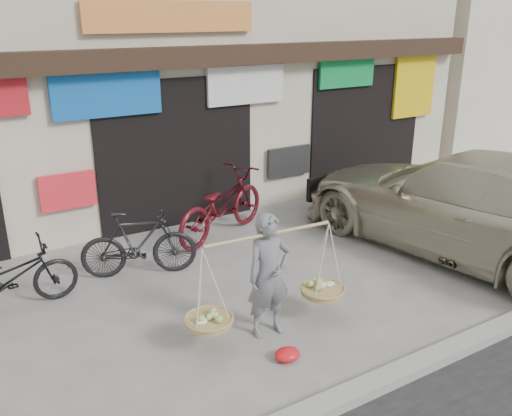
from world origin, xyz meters
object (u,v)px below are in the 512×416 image
bike_0 (8,279)px  bike_2 (221,205)px  suv (467,203)px  street_vendor (269,280)px  bike_1 (139,244)px

bike_0 → bike_2: (3.59, 0.82, 0.12)m
bike_0 → suv: bearing=-106.9°
suv → bike_2: bearing=-49.4°
street_vendor → bike_1: size_ratio=1.25×
bike_0 → suv: size_ratio=0.29×
street_vendor → suv: suv is taller
bike_2 → suv: suv is taller
street_vendor → bike_1: 2.48m
bike_0 → bike_1: 1.83m
street_vendor → bike_1: street_vendor is taller
bike_2 → suv: (3.13, -2.63, 0.25)m
bike_1 → bike_2: 1.91m
bike_0 → suv: (6.72, -1.81, 0.38)m
bike_0 → bike_2: bearing=-78.9°
bike_0 → bike_1: (1.83, 0.11, 0.05)m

